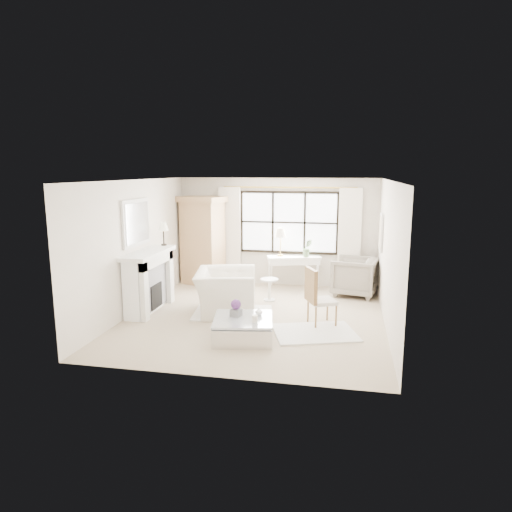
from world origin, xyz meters
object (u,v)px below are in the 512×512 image
object	(u,v)px
console_table	(294,272)
club_armchair	(226,292)
armoire	(203,240)
coffee_table	(243,329)

from	to	relation	value
console_table	club_armchair	bearing A→B (deg)	-132.95
console_table	club_armchair	world-z (taller)	club_armchair
club_armchair	console_table	bearing A→B (deg)	-37.61
armoire	console_table	size ratio (longest dim) A/B	1.63
armoire	console_table	xyz separation A→B (m)	(2.33, 0.05, -0.74)
club_armchair	coffee_table	xyz separation A→B (m)	(0.69, -1.40, -0.26)
armoire	club_armchair	bearing A→B (deg)	-42.51
armoire	coffee_table	world-z (taller)	armoire
armoire	console_table	world-z (taller)	armoire
coffee_table	club_armchair	bearing A→B (deg)	106.15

